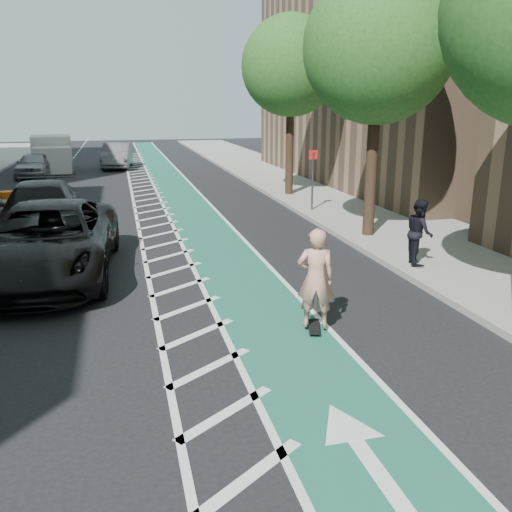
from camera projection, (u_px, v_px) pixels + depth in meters
name	position (u px, v px, depth m)	size (l,w,h in m)	color
ground	(116.00, 379.00, 8.56)	(120.00, 120.00, 0.00)	black
bike_lane	(205.00, 230.00, 18.60)	(2.00, 90.00, 0.01)	#185549
buffer_strip	(161.00, 233.00, 18.24)	(1.40, 90.00, 0.01)	silver
sidewalk_right	(378.00, 219.00, 20.11)	(5.00, 90.00, 0.15)	gray
curb_right	(316.00, 222.00, 19.53)	(0.12, 90.00, 0.16)	gray
building_right_far	(441.00, 0.00, 28.76)	(14.00, 22.00, 19.00)	#84664C
tree_r_c	(371.00, 50.00, 16.32)	(4.20, 4.20, 7.90)	#382619
tree_r_d	(291.00, 67.00, 23.78)	(4.20, 4.20, 7.90)	#382619
sign_post	(313.00, 179.00, 21.18)	(0.35, 0.08, 2.47)	#4C4C4C
skateboard	(314.00, 327.00, 10.37)	(0.43, 0.76, 0.10)	black
skateboarder	(316.00, 278.00, 10.11)	(0.70, 0.46, 1.92)	tan
suv_near	(48.00, 241.00, 13.41)	(3.05, 6.61, 1.84)	black
suv_far	(41.00, 210.00, 17.72)	(2.39, 5.88, 1.71)	black
car_silver	(35.00, 164.00, 31.97)	(1.74, 4.34, 1.48)	#95969A
car_grey	(117.00, 156.00, 36.52)	(1.74, 4.99, 1.65)	#5E5E63
pedestrian	(419.00, 232.00, 13.99)	(0.83, 0.65, 1.71)	black
box_truck	(52.00, 155.00, 35.00)	(2.88, 5.47, 2.19)	silver
barrel_b	(64.00, 211.00, 19.97)	(0.62, 0.62, 0.84)	#F85E0D
barrel_c	(8.00, 204.00, 21.03)	(0.69, 0.69, 0.94)	#E2560B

